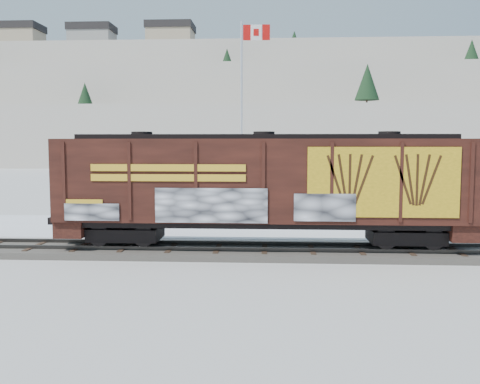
# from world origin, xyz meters

# --- Properties ---
(ground) EXTENTS (500.00, 500.00, 0.00)m
(ground) POSITION_xyz_m (0.00, 0.00, 0.00)
(ground) COLOR white
(ground) RESTS_ON ground
(rail_track) EXTENTS (50.00, 3.40, 0.43)m
(rail_track) POSITION_xyz_m (0.00, 0.00, 0.15)
(rail_track) COLOR #59544C
(rail_track) RESTS_ON ground
(parking_strip) EXTENTS (40.00, 8.00, 0.03)m
(parking_strip) POSITION_xyz_m (0.00, 7.50, 0.01)
(parking_strip) COLOR white
(parking_strip) RESTS_ON ground
(hillside) EXTENTS (360.00, 110.00, 93.00)m
(hillside) POSITION_xyz_m (-0.05, 139.79, 14.37)
(hillside) COLOR white
(hillside) RESTS_ON ground
(hopper_railcar) EXTENTS (17.38, 3.06, 4.72)m
(hopper_railcar) POSITION_xyz_m (1.96, -0.01, 3.04)
(hopper_railcar) COLOR black
(hopper_railcar) RESTS_ON rail_track
(flagpole) EXTENTS (2.30, 0.90, 12.64)m
(flagpole) POSITION_xyz_m (0.41, 12.86, 4.76)
(flagpole) COLOR silver
(flagpole) RESTS_ON ground
(car_silver) EXTENTS (4.49, 2.81, 1.43)m
(car_silver) POSITION_xyz_m (-6.95, 8.03, 0.74)
(car_silver) COLOR silver
(car_silver) RESTS_ON parking_strip
(car_white) EXTENTS (5.27, 1.94, 1.72)m
(car_white) POSITION_xyz_m (-3.90, 8.39, 0.89)
(car_white) COLOR white
(car_white) RESTS_ON parking_strip
(car_dark) EXTENTS (5.11, 2.33, 1.45)m
(car_dark) POSITION_xyz_m (10.44, 7.93, 0.75)
(car_dark) COLOR black
(car_dark) RESTS_ON parking_strip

